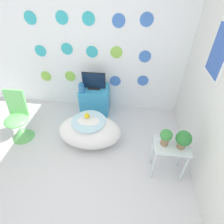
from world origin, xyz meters
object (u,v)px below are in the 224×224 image
at_px(vase, 81,88).
at_px(potted_plant_left, 166,136).
at_px(bathtub, 90,131).
at_px(tv, 94,81).
at_px(potted_plant_right, 183,139).
at_px(chair, 20,125).

xyz_separation_m(vase, potted_plant_left, (1.30, -1.02, 0.04)).
bearing_deg(bathtub, tv, 94.50).
relative_size(bathtub, potted_plant_right, 4.06).
relative_size(tv, vase, 2.26).
relative_size(vase, potted_plant_right, 0.75).
bearing_deg(bathtub, vase, 111.98).
distance_m(potted_plant_left, potted_plant_right, 0.20).
bearing_deg(vase, chair, -145.10).
height_order(bathtub, tv, tv).
xyz_separation_m(bathtub, chair, (-1.17, -0.01, 0.02)).
bearing_deg(tv, vase, -141.96).
bearing_deg(potted_plant_left, chair, 170.13).
relative_size(bathtub, tv, 2.39).
xyz_separation_m(bathtub, vase, (-0.25, 0.62, 0.40)).
height_order(chair, potted_plant_right, chair).
height_order(bathtub, potted_plant_right, potted_plant_right).
bearing_deg(tv, potted_plant_right, -42.40).
relative_size(bathtub, chair, 1.18).
height_order(bathtub, vase, vase).
bearing_deg(vase, tv, 38.04).
distance_m(chair, potted_plant_left, 2.29).
height_order(chair, vase, chair).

